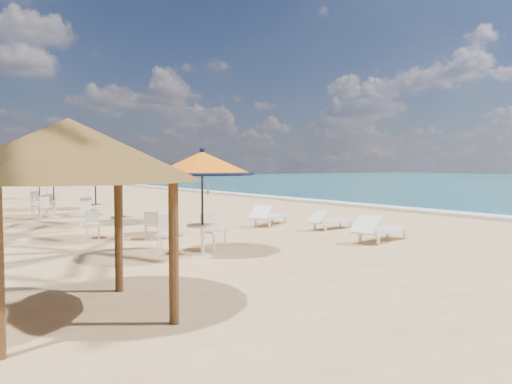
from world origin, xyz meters
TOP-DOWN VIEW (x-y plane):
  - ground at (0.00, 0.00)m, footprint 160.00×160.00m
  - foam_strip at (9.30, 10.00)m, footprint 1.20×140.00m
  - wetsand_band at (8.40, 10.00)m, footprint 1.40×140.00m
  - station_0 at (-4.76, -0.25)m, footprint 2.41×2.41m
  - station_1 at (-5.35, 3.27)m, footprint 2.11×2.11m
  - station_2 at (-4.95, 7.09)m, footprint 2.39×2.42m
  - station_3 at (-5.49, 10.84)m, footprint 2.27×2.27m
  - station_4 at (-5.26, 14.14)m, footprint 2.21×2.24m
  - lounger_near at (0.23, -1.20)m, footprint 2.22×1.09m
  - lounger_mid at (0.95, 1.52)m, footprint 1.83×0.70m
  - lounger_far at (-0.03, 3.53)m, footprint 2.07×1.55m
  - palapa at (-8.48, -3.34)m, footprint 3.59×3.59m
  - person at (7.01, 20.14)m, footprint 0.23×0.32m

SIDE VIEW (x-z plane):
  - ground at x=0.00m, z-range 0.00..0.00m
  - foam_strip at x=9.30m, z-range -0.02..0.02m
  - wetsand_band at x=8.40m, z-range -0.01..0.01m
  - lounger_mid at x=0.95m, z-range -0.02..0.62m
  - lounger_far at x=-0.03m, z-range -0.02..0.70m
  - lounger_near at x=0.23m, z-range -0.02..0.74m
  - person at x=7.01m, z-range 0.00..0.82m
  - station_1 at x=-5.35m, z-range 0.58..2.78m
  - station_4 at x=-5.26m, z-range 0.53..2.84m
  - station_3 at x=-5.49m, z-range 0.55..2.92m
  - station_2 at x=-4.95m, z-range 0.65..3.15m
  - station_0 at x=-4.76m, z-range 0.66..3.17m
  - palapa at x=-8.48m, z-range 0.93..3.66m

